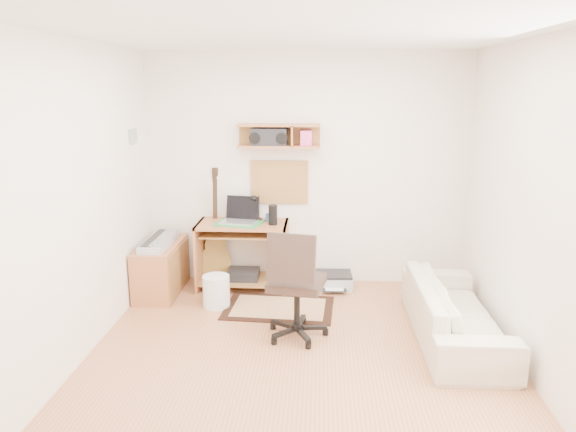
# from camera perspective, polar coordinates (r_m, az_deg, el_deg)

# --- Properties ---
(floor) EXTENTS (3.60, 4.00, 0.01)m
(floor) POSITION_cam_1_polar(r_m,az_deg,el_deg) (4.60, 1.13, -15.44)
(floor) COLOR #BC794E
(floor) RESTS_ON ground
(ceiling) EXTENTS (3.60, 4.00, 0.01)m
(ceiling) POSITION_cam_1_polar(r_m,az_deg,el_deg) (4.04, 1.31, 18.95)
(ceiling) COLOR white
(ceiling) RESTS_ON ground
(back_wall) EXTENTS (3.60, 0.01, 2.60)m
(back_wall) POSITION_cam_1_polar(r_m,az_deg,el_deg) (6.10, 1.95, 4.83)
(back_wall) COLOR white
(back_wall) RESTS_ON ground
(left_wall) EXTENTS (0.01, 4.00, 2.60)m
(left_wall) POSITION_cam_1_polar(r_m,az_deg,el_deg) (4.56, -22.06, 0.86)
(left_wall) COLOR white
(left_wall) RESTS_ON ground
(right_wall) EXTENTS (0.01, 4.00, 2.60)m
(right_wall) POSITION_cam_1_polar(r_m,az_deg,el_deg) (4.44, 25.16, 0.24)
(right_wall) COLOR white
(right_wall) RESTS_ON ground
(wall_shelf) EXTENTS (0.90, 0.25, 0.26)m
(wall_shelf) POSITION_cam_1_polar(r_m,az_deg,el_deg) (5.94, -0.99, 8.49)
(wall_shelf) COLOR #B76D40
(wall_shelf) RESTS_ON back_wall
(cork_board) EXTENTS (0.64, 0.03, 0.49)m
(cork_board) POSITION_cam_1_polar(r_m,az_deg,el_deg) (6.11, -0.89, 3.61)
(cork_board) COLOR tan
(cork_board) RESTS_ON back_wall
(wall_photo) EXTENTS (0.02, 0.20, 0.15)m
(wall_photo) POSITION_cam_1_polar(r_m,az_deg,el_deg) (5.87, -16.06, 8.11)
(wall_photo) COLOR #4C8CBF
(wall_photo) RESTS_ON left_wall
(desk) EXTENTS (1.00, 0.55, 0.75)m
(desk) POSITION_cam_1_polar(r_m,az_deg,el_deg) (6.09, -4.79, -4.16)
(desk) COLOR #B76D40
(desk) RESTS_ON floor
(laptop) EXTENTS (0.45, 0.45, 0.29)m
(laptop) POSITION_cam_1_polar(r_m,az_deg,el_deg) (5.94, -5.24, 0.56)
(laptop) COLOR silver
(laptop) RESTS_ON desk
(speaker) EXTENTS (0.10, 0.10, 0.22)m
(speaker) POSITION_cam_1_polar(r_m,az_deg,el_deg) (5.88, -1.61, 0.12)
(speaker) COLOR black
(speaker) RESTS_ON desk
(desk_lamp) EXTENTS (0.10, 0.10, 0.29)m
(desk_lamp) POSITION_cam_1_polar(r_m,az_deg,el_deg) (6.07, -3.09, 0.89)
(desk_lamp) COLOR black
(desk_lamp) RESTS_ON desk
(pencil_cup) EXTENTS (0.06, 0.06, 0.09)m
(pencil_cup) POSITION_cam_1_polar(r_m,az_deg,el_deg) (6.04, -2.10, -0.15)
(pencil_cup) COLOR #2F528F
(pencil_cup) RESTS_ON desk
(boombox) EXTENTS (0.39, 0.18, 0.20)m
(boombox) POSITION_cam_1_polar(r_m,az_deg,el_deg) (5.94, -2.03, 8.29)
(boombox) COLOR black
(boombox) RESTS_ON wall_shelf
(rug) EXTENTS (1.15, 0.80, 0.01)m
(rug) POSITION_cam_1_polar(r_m,az_deg,el_deg) (5.62, -0.97, -9.66)
(rug) COLOR beige
(rug) RESTS_ON floor
(task_chair) EXTENTS (0.62, 0.62, 1.03)m
(task_chair) POSITION_cam_1_polar(r_m,az_deg,el_deg) (4.85, 0.96, -7.06)
(task_chair) COLOR #31241D
(task_chair) RESTS_ON floor
(cabinet) EXTENTS (0.40, 0.90, 0.55)m
(cabinet) POSITION_cam_1_polar(r_m,az_deg,el_deg) (6.12, -13.27, -5.38)
(cabinet) COLOR #B76D40
(cabinet) RESTS_ON floor
(music_keyboard) EXTENTS (0.25, 0.79, 0.07)m
(music_keyboard) POSITION_cam_1_polar(r_m,az_deg,el_deg) (6.03, -13.43, -2.60)
(music_keyboard) COLOR #B2B5BA
(music_keyboard) RESTS_ON cabinet
(guitar) EXTENTS (0.41, 0.33, 1.34)m
(guitar) POSITION_cam_1_polar(r_m,az_deg,el_deg) (6.20, -7.80, -1.11)
(guitar) COLOR #A77E33
(guitar) RESTS_ON floor
(waste_basket) EXTENTS (0.35, 0.35, 0.33)m
(waste_basket) POSITION_cam_1_polar(r_m,az_deg,el_deg) (5.66, -7.59, -7.89)
(waste_basket) COLOR white
(waste_basket) RESTS_ON floor
(printer) EXTENTS (0.44, 0.35, 0.16)m
(printer) POSITION_cam_1_polar(r_m,az_deg,el_deg) (6.17, 4.81, -6.77)
(printer) COLOR #A5A8AA
(printer) RESTS_ON floor
(sofa) EXTENTS (0.51, 1.75, 0.69)m
(sofa) POSITION_cam_1_polar(r_m,az_deg,el_deg) (5.11, 17.26, -8.70)
(sofa) COLOR beige
(sofa) RESTS_ON floor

